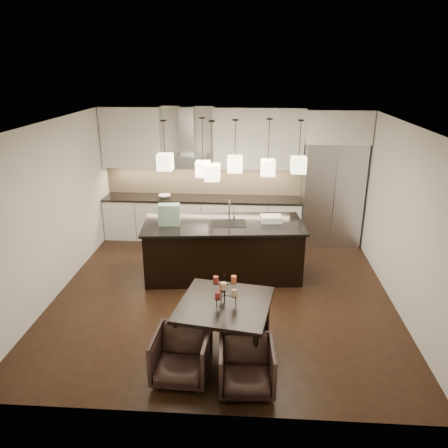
# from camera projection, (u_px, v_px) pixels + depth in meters

# --- Properties ---
(floor) EXTENTS (5.50, 5.50, 0.02)m
(floor) POSITION_uv_depth(u_px,v_px,m) (223.00, 292.00, 7.37)
(floor) COLOR black
(floor) RESTS_ON ground
(ceiling) EXTENTS (5.50, 5.50, 0.02)m
(ceiling) POSITION_uv_depth(u_px,v_px,m) (223.00, 123.00, 6.40)
(ceiling) COLOR white
(ceiling) RESTS_ON wall_back
(wall_back) EXTENTS (5.50, 0.02, 2.80)m
(wall_back) POSITION_uv_depth(u_px,v_px,m) (232.00, 173.00, 9.47)
(wall_back) COLOR silver
(wall_back) RESTS_ON ground
(wall_front) EXTENTS (5.50, 0.02, 2.80)m
(wall_front) POSITION_uv_depth(u_px,v_px,m) (204.00, 303.00, 4.30)
(wall_front) COLOR silver
(wall_front) RESTS_ON ground
(wall_left) EXTENTS (0.02, 5.50, 2.80)m
(wall_left) POSITION_uv_depth(u_px,v_px,m) (53.00, 210.00, 7.06)
(wall_left) COLOR silver
(wall_left) RESTS_ON ground
(wall_right) EXTENTS (0.02, 5.50, 2.80)m
(wall_right) POSITION_uv_depth(u_px,v_px,m) (402.00, 217.00, 6.71)
(wall_right) COLOR silver
(wall_right) RESTS_ON ground
(refrigerator) EXTENTS (1.20, 0.72, 2.15)m
(refrigerator) POSITION_uv_depth(u_px,v_px,m) (331.00, 194.00, 9.09)
(refrigerator) COLOR #B7B7BA
(refrigerator) RESTS_ON floor
(fridge_panel) EXTENTS (1.26, 0.72, 0.65)m
(fridge_panel) POSITION_uv_depth(u_px,v_px,m) (337.00, 126.00, 8.61)
(fridge_panel) COLOR silver
(fridge_panel) RESTS_ON refrigerator
(lower_cabinets) EXTENTS (4.21, 0.62, 0.88)m
(lower_cabinets) POSITION_uv_depth(u_px,v_px,m) (202.00, 219.00, 9.53)
(lower_cabinets) COLOR silver
(lower_cabinets) RESTS_ON floor
(countertop) EXTENTS (4.21, 0.66, 0.04)m
(countertop) POSITION_uv_depth(u_px,v_px,m) (202.00, 199.00, 9.37)
(countertop) COLOR black
(countertop) RESTS_ON lower_cabinets
(backsplash) EXTENTS (4.21, 0.02, 0.63)m
(backsplash) POSITION_uv_depth(u_px,v_px,m) (203.00, 180.00, 9.54)
(backsplash) COLOR tan
(backsplash) RESTS_ON countertop
(upper_cab_left) EXTENTS (1.25, 0.35, 1.25)m
(upper_cab_left) POSITION_uv_depth(u_px,v_px,m) (132.00, 137.00, 9.16)
(upper_cab_left) COLOR silver
(upper_cab_left) RESTS_ON wall_back
(upper_cab_right) EXTENTS (1.85, 0.35, 1.25)m
(upper_cab_right) POSITION_uv_depth(u_px,v_px,m) (258.00, 138.00, 8.99)
(upper_cab_right) COLOR silver
(upper_cab_right) RESTS_ON wall_back
(hood_canopy) EXTENTS (0.90, 0.52, 0.24)m
(hood_canopy) POSITION_uv_depth(u_px,v_px,m) (187.00, 160.00, 9.16)
(hood_canopy) COLOR #B7B7BA
(hood_canopy) RESTS_ON wall_back
(hood_chimney) EXTENTS (0.30, 0.28, 0.96)m
(hood_chimney) POSITION_uv_depth(u_px,v_px,m) (187.00, 131.00, 9.05)
(hood_chimney) COLOR #B7B7BA
(hood_chimney) RESTS_ON hood_canopy
(fruit_bowl) EXTENTS (0.32, 0.32, 0.06)m
(fruit_bowl) POSITION_uv_depth(u_px,v_px,m) (165.00, 196.00, 9.36)
(fruit_bowl) COLOR silver
(fruit_bowl) RESTS_ON countertop
(island_body) EXTENTS (2.80, 1.34, 0.95)m
(island_body) POSITION_uv_depth(u_px,v_px,m) (223.00, 250.00, 7.82)
(island_body) COLOR black
(island_body) RESTS_ON floor
(island_top) EXTENTS (2.89, 1.44, 0.04)m
(island_top) POSITION_uv_depth(u_px,v_px,m) (223.00, 224.00, 7.65)
(island_top) COLOR black
(island_top) RESTS_ON island_body
(faucet) EXTENTS (0.13, 0.27, 0.41)m
(faucet) POSITION_uv_depth(u_px,v_px,m) (229.00, 210.00, 7.68)
(faucet) COLOR silver
(faucet) RESTS_ON island_top
(tote_bag) EXTENTS (0.39, 0.23, 0.37)m
(tote_bag) POSITION_uv_depth(u_px,v_px,m) (169.00, 215.00, 7.52)
(tote_bag) COLOR #1A5731
(tote_bag) RESTS_ON island_top
(food_container) EXTENTS (0.39, 0.29, 0.11)m
(food_container) POSITION_uv_depth(u_px,v_px,m) (271.00, 219.00, 7.70)
(food_container) COLOR silver
(food_container) RESTS_ON island_top
(dining_table) EXTENTS (1.33, 1.33, 0.69)m
(dining_table) POSITION_uv_depth(u_px,v_px,m) (225.00, 326.00, 5.80)
(dining_table) COLOR black
(dining_table) RESTS_ON floor
(candelabra) EXTENTS (0.38, 0.38, 0.41)m
(candelabra) POSITION_uv_depth(u_px,v_px,m) (225.00, 289.00, 5.61)
(candelabra) COLOR black
(candelabra) RESTS_ON dining_table
(candle_a) EXTENTS (0.08, 0.08, 0.09)m
(candle_a) POSITION_uv_depth(u_px,v_px,m) (234.00, 293.00, 5.59)
(candle_a) COLOR #D2AF83
(candle_a) RESTS_ON candelabra
(candle_b) EXTENTS (0.08, 0.08, 0.09)m
(candle_b) POSITION_uv_depth(u_px,v_px,m) (222.00, 287.00, 5.74)
(candle_b) COLOR #C35C31
(candle_b) RESTS_ON candelabra
(candle_c) EXTENTS (0.08, 0.08, 0.09)m
(candle_c) POSITION_uv_depth(u_px,v_px,m) (218.00, 295.00, 5.53)
(candle_c) COLOR maroon
(candle_c) RESTS_ON candelabra
(candle_d) EXTENTS (0.08, 0.08, 0.09)m
(candle_d) POSITION_uv_depth(u_px,v_px,m) (234.00, 279.00, 5.62)
(candle_d) COLOR #C35C31
(candle_d) RESTS_ON candelabra
(candle_e) EXTENTS (0.08, 0.08, 0.09)m
(candle_e) POSITION_uv_depth(u_px,v_px,m) (216.00, 280.00, 5.61)
(candle_e) COLOR maroon
(candle_e) RESTS_ON candelabra
(candle_f) EXTENTS (0.08, 0.08, 0.09)m
(candle_f) POSITION_uv_depth(u_px,v_px,m) (224.00, 286.00, 5.46)
(candle_f) COLOR #D2AF83
(candle_f) RESTS_ON candelabra
(armchair_left) EXTENTS (0.70, 0.72, 0.62)m
(armchair_left) POSITION_uv_depth(u_px,v_px,m) (181.00, 356.00, 5.26)
(armchair_left) COLOR black
(armchair_left) RESTS_ON floor
(armchair_right) EXTENTS (0.68, 0.69, 0.60)m
(armchair_right) POSITION_uv_depth(u_px,v_px,m) (246.00, 367.00, 5.09)
(armchair_right) COLOR black
(armchair_right) RESTS_ON floor
(pendant_a) EXTENTS (0.24, 0.24, 0.26)m
(pendant_a) POSITION_uv_depth(u_px,v_px,m) (165.00, 162.00, 7.02)
(pendant_a) COLOR beige
(pendant_a) RESTS_ON ceiling
(pendant_b) EXTENTS (0.24, 0.24, 0.26)m
(pendant_b) POSITION_uv_depth(u_px,v_px,m) (203.00, 169.00, 7.43)
(pendant_b) COLOR beige
(pendant_b) RESTS_ON ceiling
(pendant_c) EXTENTS (0.24, 0.24, 0.26)m
(pendant_c) POSITION_uv_depth(u_px,v_px,m) (235.00, 164.00, 7.10)
(pendant_c) COLOR beige
(pendant_c) RESTS_ON ceiling
(pendant_d) EXTENTS (0.24, 0.24, 0.26)m
(pendant_d) POSITION_uv_depth(u_px,v_px,m) (268.00, 168.00, 7.27)
(pendant_d) COLOR beige
(pendant_d) RESTS_ON ceiling
(pendant_e) EXTENTS (0.24, 0.24, 0.26)m
(pendant_e) POSITION_uv_depth(u_px,v_px,m) (298.00, 165.00, 7.07)
(pendant_e) COLOR beige
(pendant_e) RESTS_ON ceiling
(pendant_f) EXTENTS (0.24, 0.24, 0.26)m
(pendant_f) POSITION_uv_depth(u_px,v_px,m) (212.00, 172.00, 7.01)
(pendant_f) COLOR beige
(pendant_f) RESTS_ON ceiling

